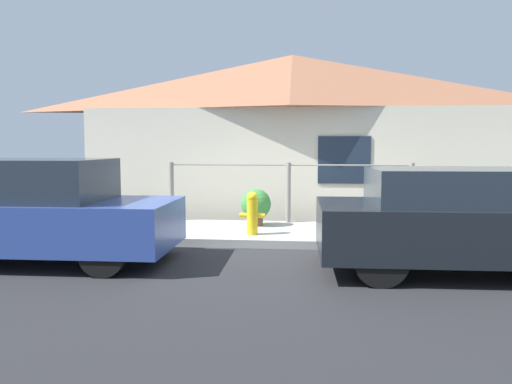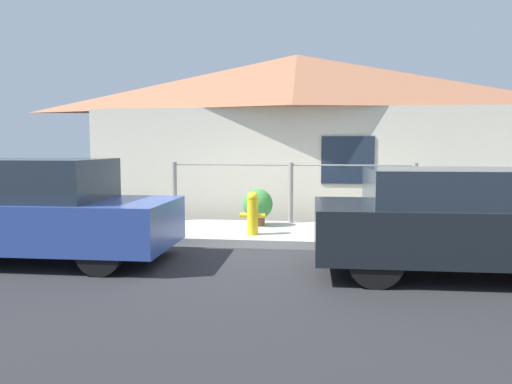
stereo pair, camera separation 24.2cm
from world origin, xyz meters
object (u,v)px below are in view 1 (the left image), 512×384
object	(u,v)px
potted_plant_near_hydrant	(256,205)
potted_plant_corner	(400,215)
fire_hydrant	(252,212)
potted_plant_by_fence	(111,208)
car_left	(40,212)
car_right	(459,220)

from	to	relation	value
potted_plant_near_hydrant	potted_plant_corner	distance (m)	2.67
fire_hydrant	potted_plant_corner	bearing A→B (deg)	14.35
potted_plant_near_hydrant	potted_plant_by_fence	bearing A→B (deg)	177.36
car_left	potted_plant_by_fence	bearing A→B (deg)	91.66
car_right	potted_plant_corner	world-z (taller)	car_right
car_left	potted_plant_by_fence	distance (m)	2.91
car_right	potted_plant_near_hydrant	distance (m)	4.05
car_left	potted_plant_corner	xyz separation A→B (m)	(5.46, 2.44, -0.31)
car_right	potted_plant_corner	xyz separation A→B (m)	(-0.32, 2.44, -0.28)
fire_hydrant	potted_plant_near_hydrant	xyz separation A→B (m)	(-0.04, 0.98, 0.01)
potted_plant_near_hydrant	potted_plant_corner	bearing A→B (deg)	-6.73
car_left	car_right	size ratio (longest dim) A/B	1.01
car_right	potted_plant_by_fence	world-z (taller)	car_right
car_left	fire_hydrant	world-z (taller)	car_left
potted_plant_corner	car_right	bearing A→B (deg)	-82.63
potted_plant_near_hydrant	potted_plant_by_fence	world-z (taller)	potted_plant_near_hydrant
car_left	potted_plant_by_fence	world-z (taller)	car_left
fire_hydrant	car_right	bearing A→B (deg)	-31.28
car_left	potted_plant_corner	world-z (taller)	car_left
car_left	car_right	distance (m)	5.78
car_left	fire_hydrant	size ratio (longest dim) A/B	5.08
fire_hydrant	car_left	bearing A→B (deg)	-148.08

